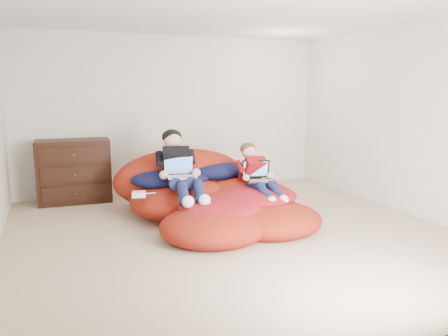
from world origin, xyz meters
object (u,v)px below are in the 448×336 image
dresser (74,171)px  laptop_black (258,176)px  older_boy (179,165)px  younger_boy (256,172)px  laptop_white (181,172)px  beanbag_pile (213,197)px

dresser → laptop_black: 2.79m
older_boy → younger_boy: (0.96, -0.25, -0.10)m
laptop_white → laptop_black: size_ratio=1.02×
dresser → laptop_white: bearing=-52.5°
younger_boy → older_boy: bearing=165.4°
dresser → beanbag_pile: 2.22m
beanbag_pile → laptop_white: bearing=-173.9°
younger_boy → beanbag_pile: bearing=157.0°
beanbag_pile → laptop_black: size_ratio=5.96×
older_boy → laptop_black: (0.96, -0.31, -0.15)m
dresser → laptop_black: size_ratio=2.53×
beanbag_pile → laptop_black: bearing=-28.2°
dresser → younger_boy: 2.75m
dresser → older_boy: older_boy is taller
older_boy → younger_boy: 1.00m
younger_boy → laptop_black: younger_boy is taller
younger_boy → dresser: bearing=141.2°
laptop_white → laptop_black: (0.96, -0.23, -0.08)m
older_boy → laptop_white: size_ratio=2.83×
laptop_white → dresser: bearing=127.5°
beanbag_pile → dresser: bearing=137.2°
dresser → laptop_white: 1.96m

